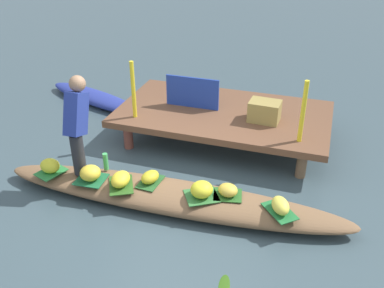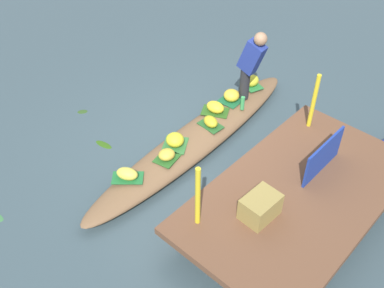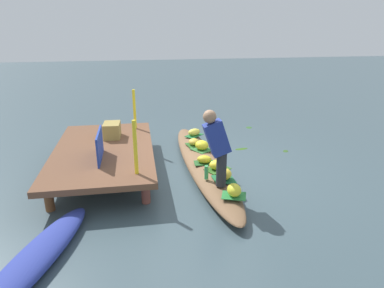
% 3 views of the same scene
% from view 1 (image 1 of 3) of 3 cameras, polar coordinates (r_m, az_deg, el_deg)
% --- Properties ---
extents(canal_water, '(40.00, 40.00, 0.00)m').
position_cam_1_polar(canal_water, '(5.39, -2.84, -7.99)').
color(canal_water, '#3C4E56').
rests_on(canal_water, ground).
extents(dock_platform, '(3.20, 1.80, 0.48)m').
position_cam_1_polar(dock_platform, '(6.65, 4.15, 3.88)').
color(dock_platform, brown).
rests_on(dock_platform, ground).
extents(vendor_boat, '(4.45, 0.84, 0.25)m').
position_cam_1_polar(vendor_boat, '(5.31, -2.87, -6.92)').
color(vendor_boat, brown).
rests_on(vendor_boat, ground).
extents(moored_boat, '(2.36, 1.22, 0.20)m').
position_cam_1_polar(moored_boat, '(8.22, -12.60, 5.97)').
color(moored_boat, navy).
rests_on(moored_boat, ground).
extents(leaf_mat_0, '(0.38, 0.36, 0.01)m').
position_cam_1_polar(leaf_mat_0, '(5.52, -13.20, -4.57)').
color(leaf_mat_0, '#1C6137').
rests_on(leaf_mat_0, vendor_boat).
extents(banana_bunch_0, '(0.27, 0.26, 0.19)m').
position_cam_1_polar(banana_bunch_0, '(5.47, -13.31, -3.75)').
color(banana_bunch_0, yellow).
rests_on(banana_bunch_0, vendor_boat).
extents(leaf_mat_1, '(0.46, 0.47, 0.01)m').
position_cam_1_polar(leaf_mat_1, '(4.96, 11.53, -8.68)').
color(leaf_mat_1, '#216D34').
rests_on(leaf_mat_1, vendor_boat).
extents(banana_bunch_1, '(0.29, 0.35, 0.16)m').
position_cam_1_polar(banana_bunch_1, '(4.92, 11.62, -7.97)').
color(banana_bunch_1, '#E6D54B').
rests_on(banana_bunch_1, vendor_boat).
extents(leaf_mat_2, '(0.45, 0.50, 0.01)m').
position_cam_1_polar(leaf_mat_2, '(5.35, -9.36, -5.37)').
color(leaf_mat_2, '#2E5C1E').
rests_on(leaf_mat_2, vendor_boat).
extents(banana_bunch_2, '(0.24, 0.31, 0.17)m').
position_cam_1_polar(banana_bunch_2, '(5.30, -9.43, -4.62)').
color(banana_bunch_2, yellow).
rests_on(banana_bunch_2, vendor_boat).
extents(leaf_mat_3, '(0.37, 0.42, 0.01)m').
position_cam_1_polar(leaf_mat_3, '(5.80, -18.14, -3.53)').
color(leaf_mat_3, '#2B7F3C').
rests_on(leaf_mat_3, vendor_boat).
extents(banana_bunch_3, '(0.26, 0.21, 0.19)m').
position_cam_1_polar(banana_bunch_3, '(5.75, -18.28, -2.75)').
color(banana_bunch_3, yellow).
rests_on(banana_bunch_3, vendor_boat).
extents(leaf_mat_4, '(0.50, 0.48, 0.01)m').
position_cam_1_polar(leaf_mat_4, '(5.09, 1.28, -6.89)').
color(leaf_mat_4, '#347136').
rests_on(leaf_mat_4, vendor_boat).
extents(banana_bunch_4, '(0.35, 0.36, 0.19)m').
position_cam_1_polar(banana_bunch_4, '(5.04, 1.29, -6.04)').
color(banana_bunch_4, yellow).
rests_on(banana_bunch_4, vendor_boat).
extents(leaf_mat_5, '(0.27, 0.39, 0.01)m').
position_cam_1_polar(leaf_mat_5, '(5.36, -5.53, -5.00)').
color(leaf_mat_5, '#275B28').
rests_on(leaf_mat_5, vendor_boat).
extents(banana_bunch_5, '(0.25, 0.30, 0.14)m').
position_cam_1_polar(banana_bunch_5, '(5.32, -5.57, -4.37)').
color(banana_bunch_5, gold).
rests_on(banana_bunch_5, vendor_boat).
extents(leaf_mat_6, '(0.38, 0.34, 0.01)m').
position_cam_1_polar(leaf_mat_6, '(5.12, 4.74, -6.73)').
color(leaf_mat_6, '#295F23').
rests_on(leaf_mat_6, vendor_boat).
extents(banana_bunch_6, '(0.29, 0.28, 0.14)m').
position_cam_1_polar(banana_bunch_6, '(5.08, 4.77, -6.09)').
color(banana_bunch_6, gold).
rests_on(banana_bunch_6, vendor_boat).
extents(vendor_person, '(0.20, 0.44, 1.24)m').
position_cam_1_polar(vendor_person, '(5.41, -14.98, 2.97)').
color(vendor_person, '#28282D').
rests_on(vendor_person, vendor_boat).
extents(water_bottle, '(0.07, 0.07, 0.23)m').
position_cam_1_polar(water_bottle, '(5.63, -11.35, -2.29)').
color(water_bottle, '#43AD5B').
rests_on(water_bottle, vendor_boat).
extents(market_banner, '(0.84, 0.03, 0.49)m').
position_cam_1_polar(market_banner, '(6.65, 0.04, 6.84)').
color(market_banner, '#1F399B').
rests_on(market_banner, dock_platform).
extents(railing_post_west, '(0.06, 0.06, 0.86)m').
position_cam_1_polar(railing_post_west, '(6.31, -7.77, 7.11)').
color(railing_post_west, yellow).
rests_on(railing_post_west, dock_platform).
extents(railing_post_east, '(0.06, 0.06, 0.86)m').
position_cam_1_polar(railing_post_east, '(5.75, 14.47, 4.14)').
color(railing_post_east, yellow).
rests_on(railing_post_east, dock_platform).
extents(produce_crate, '(0.46, 0.34, 0.30)m').
position_cam_1_polar(produce_crate, '(6.33, 9.57, 4.30)').
color(produce_crate, '#9C8544').
rests_on(produce_crate, dock_platform).
extents(drifting_plant_3, '(0.16, 0.32, 0.01)m').
position_cam_1_polar(drifting_plant_3, '(4.42, 4.27, -18.24)').
color(drifting_plant_3, '#315B15').
rests_on(drifting_plant_3, ground).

